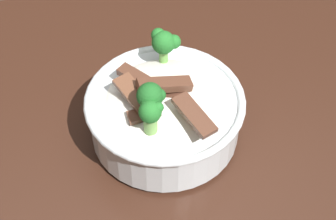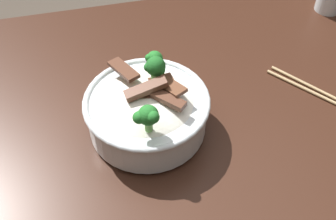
{
  "view_description": "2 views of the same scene",
  "coord_description": "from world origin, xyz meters",
  "views": [
    {
      "loc": [
        -0.09,
        -0.5,
        1.46
      ],
      "look_at": [
        -0.0,
        0.05,
        0.83
      ],
      "focal_mm": 57.64,
      "sensor_mm": 36.0,
      "label": 1
    },
    {
      "loc": [
        0.08,
        0.57,
        1.46
      ],
      "look_at": [
        -0.05,
        0.02,
        0.84
      ],
      "focal_mm": 46.38,
      "sensor_mm": 36.0,
      "label": 2
    }
  ],
  "objects": [
    {
      "name": "dining_table",
      "position": [
        0.0,
        0.0,
        0.7
      ],
      "size": [
        1.35,
        0.83,
        0.8
      ],
      "color": "#381E14",
      "rests_on": "ground"
    },
    {
      "name": "rice_bowl",
      "position": [
        -0.01,
        0.02,
        0.86
      ],
      "size": [
        0.24,
        0.24,
        0.15
      ],
      "color": "silver",
      "rests_on": "dining_table"
    }
  ]
}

